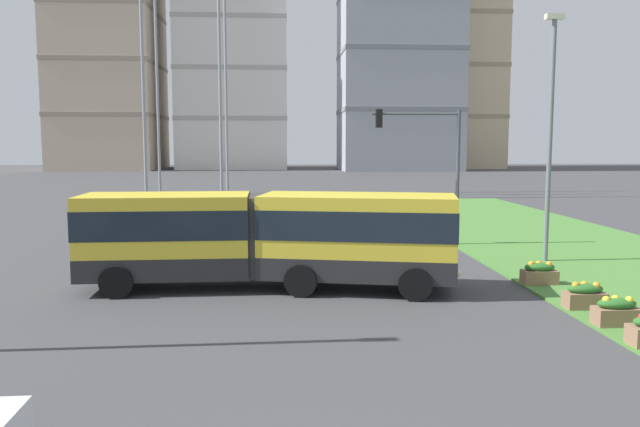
% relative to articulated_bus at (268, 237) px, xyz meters
% --- Properties ---
extents(articulated_bus, '(11.94, 3.82, 3.00)m').
position_rel_articulated_bus_xyz_m(articulated_bus, '(0.00, 0.00, 0.00)').
color(articulated_bus, yellow).
rests_on(articulated_bus, ground).
extents(flower_planter_3, '(1.10, 0.56, 0.74)m').
position_rel_articulated_bus_xyz_m(flower_planter_3, '(8.74, -4.92, -1.23)').
color(flower_planter_3, '#937051').
rests_on(flower_planter_3, grass_median).
extents(flower_planter_4, '(1.10, 0.56, 0.74)m').
position_rel_articulated_bus_xyz_m(flower_planter_4, '(8.74, -3.29, -1.23)').
color(flower_planter_4, '#937051').
rests_on(flower_planter_4, grass_median).
extents(flower_planter_5, '(1.10, 0.56, 0.74)m').
position_rel_articulated_bus_xyz_m(flower_planter_5, '(8.74, -0.25, -1.23)').
color(flower_planter_5, '#937051').
rests_on(flower_planter_5, grass_median).
extents(traffic_light_far_right, '(3.96, 0.28, 6.07)m').
position_rel_articulated_bus_xyz_m(traffic_light_far_right, '(7.06, 7.91, 2.53)').
color(traffic_light_far_right, '#474C51').
rests_on(traffic_light_far_right, ground).
extents(streetlight_median, '(0.70, 0.28, 9.37)m').
position_rel_articulated_bus_xyz_m(streetlight_median, '(10.64, 3.68, 3.48)').
color(streetlight_median, slate).
rests_on(streetlight_median, ground).
extents(apartment_tower_west, '(17.28, 19.36, 44.39)m').
position_rel_articulated_bus_xyz_m(apartment_tower_west, '(-28.95, 94.80, 20.56)').
color(apartment_tower_west, '#C6B299').
rests_on(apartment_tower_west, ground).
extents(apartment_tower_westcentre, '(19.23, 14.64, 42.12)m').
position_rel_articulated_bus_xyz_m(apartment_tower_westcentre, '(-7.51, 95.50, 19.43)').
color(apartment_tower_westcentre, silver).
rests_on(apartment_tower_westcentre, ground).
extents(apartment_tower_centre, '(19.76, 15.38, 48.09)m').
position_rel_articulated_bus_xyz_m(apartment_tower_centre, '(20.93, 87.88, 22.41)').
color(apartment_tower_centre, '#9EA3AD').
rests_on(apartment_tower_centre, ground).
extents(apartment_tower_eastcentre, '(20.97, 15.81, 53.42)m').
position_rel_articulated_bus_xyz_m(apartment_tower_eastcentre, '(30.47, 97.11, 25.08)').
color(apartment_tower_eastcentre, beige).
rests_on(apartment_tower_eastcentre, ground).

